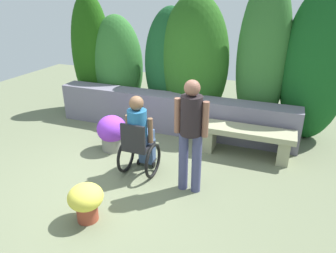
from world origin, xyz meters
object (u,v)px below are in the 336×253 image
at_px(stone_bench, 246,137).
at_px(person_standing_companion, 191,130).
at_px(flower_pot_terracotta_by_wall, 112,132).
at_px(flower_pot_purple_near, 86,200).
at_px(person_in_wheelchair, 139,138).

xyz_separation_m(stone_bench, person_standing_companion, (-0.61, -1.39, 0.62)).
bearing_deg(person_standing_companion, flower_pot_terracotta_by_wall, 143.22).
bearing_deg(flower_pot_terracotta_by_wall, flower_pot_purple_near, -69.10).
height_order(stone_bench, flower_pot_terracotta_by_wall, flower_pot_terracotta_by_wall).
bearing_deg(flower_pot_purple_near, stone_bench, 57.10).
bearing_deg(person_in_wheelchair, stone_bench, 44.76).
bearing_deg(person_standing_companion, flower_pot_purple_near, -146.14).
xyz_separation_m(stone_bench, person_in_wheelchair, (-1.49, -1.22, 0.27)).
xyz_separation_m(person_standing_companion, flower_pot_purple_near, (-1.02, -1.13, -0.67)).
bearing_deg(flower_pot_terracotta_by_wall, person_standing_companion, -22.70).
relative_size(person_standing_companion, flower_pot_purple_near, 3.26).
distance_m(stone_bench, person_standing_companion, 1.64).
height_order(stone_bench, flower_pot_purple_near, stone_bench).
xyz_separation_m(flower_pot_purple_near, flower_pot_terracotta_by_wall, (-0.71, 1.86, 0.05)).
bearing_deg(person_in_wheelchair, flower_pot_terracotta_by_wall, 152.17).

